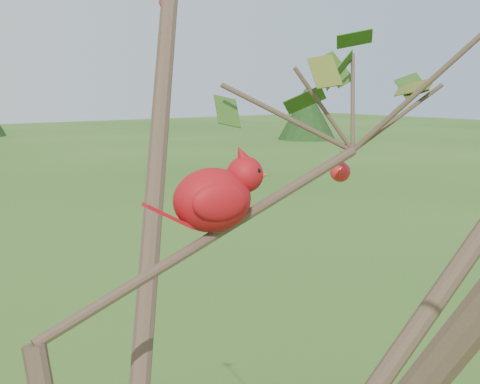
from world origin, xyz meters
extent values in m
sphere|color=red|center=(0.58, 0.11, 2.15)|extent=(0.04, 0.04, 0.04)
sphere|color=red|center=(0.51, 0.62, 2.51)|extent=(0.04, 0.04, 0.04)
ellipsoid|color=#A40E13|center=(0.25, 0.07, 2.14)|extent=(0.15, 0.13, 0.11)
sphere|color=#A40E13|center=(0.31, 0.06, 2.17)|extent=(0.07, 0.07, 0.06)
cone|color=#A40E13|center=(0.30, 0.06, 2.20)|extent=(0.05, 0.04, 0.05)
cone|color=#D85914|center=(0.34, 0.06, 2.17)|extent=(0.03, 0.03, 0.02)
ellipsoid|color=black|center=(0.33, 0.06, 2.17)|extent=(0.02, 0.03, 0.03)
cube|color=#A40E13|center=(0.18, 0.09, 2.11)|extent=(0.08, 0.05, 0.05)
ellipsoid|color=#A40E13|center=(0.25, 0.12, 2.14)|extent=(0.10, 0.05, 0.06)
ellipsoid|color=#A40E13|center=(0.24, 0.04, 2.14)|extent=(0.10, 0.05, 0.06)
cylinder|color=#3D2B21|center=(20.29, 21.24, 1.02)|extent=(0.30, 0.30, 2.03)
cone|color=black|center=(20.29, 21.24, 1.10)|extent=(2.37, 2.37, 2.20)
camera|label=1|loc=(-0.44, -0.88, 2.32)|focal=55.00mm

